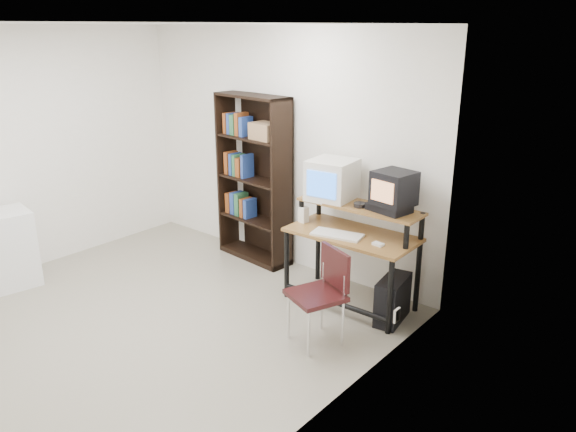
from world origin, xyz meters
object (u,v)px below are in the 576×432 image
Objects in this scene: crt_monitor at (332,180)px; crt_tv at (394,188)px; school_chair at (323,286)px; mini_fridge at (8,249)px; pc_tower at (393,299)px; bookshelf at (255,177)px; computer_desk at (353,237)px.

crt_tv is at bearing -6.12° from crt_monitor.
crt_monitor is 1.24× the size of crt_tv.
crt_monitor reaches higher than crt_tv.
school_chair is at bearing -64.58° from crt_monitor.
school_chair is (-0.14, -0.86, -0.69)m from crt_tv.
crt_tv is at bearing 41.40° from mini_fridge.
pc_tower is 0.56× the size of mini_fridge.
mini_fridge is at bearing -118.44° from bookshelf.
school_chair is 2.02m from bookshelf.
bookshelf is (-1.69, 1.01, 0.45)m from school_chair.
crt_monitor is at bearing 143.43° from school_chair.
school_chair is at bearing -76.38° from computer_desk.
crt_monitor is 1.03× the size of pc_tower.
pc_tower is 0.24× the size of bookshelf.
crt_monitor reaches higher than school_chair.
pc_tower is (0.15, -0.17, -0.99)m from crt_tv.
school_chair is (-0.29, -0.69, 0.30)m from pc_tower.
computer_desk is 3.31× the size of crt_tv.
bookshelf is (-1.16, 0.16, -0.20)m from crt_monitor.
bookshelf is at bearing 65.90° from mini_fridge.
crt_tv reaches higher than computer_desk.
crt_tv is 0.45× the size of school_chair.
crt_tv is (0.34, 0.12, 0.51)m from computer_desk.
mini_fridge is (-3.16, -1.17, -0.11)m from school_chair.
computer_desk is 3.54m from mini_fridge.
mini_fridge is (-2.97, -1.91, -0.29)m from computer_desk.
pc_tower is at bearing 88.59° from school_chair.
bookshelf reaches higher than pc_tower.
crt_tv is at bearing 122.39° from pc_tower.
crt_tv reaches higher than pc_tower.
bookshelf is at bearing 168.59° from computer_desk.
pc_tower is 3.93m from mini_fridge.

